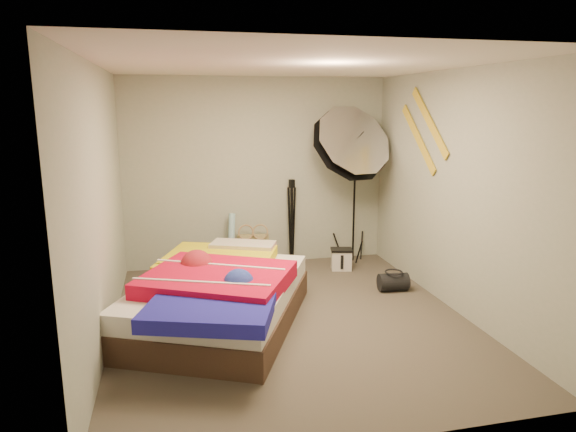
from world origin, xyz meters
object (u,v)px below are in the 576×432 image
object	(u,v)px
camera_case	(341,260)
bed	(219,295)
wrapping_roll	(231,241)
photo_umbrella	(349,146)
tote_bag	(253,250)
camera_tripod	(292,216)
duffel_bag	(393,282)

from	to	relation	value
camera_case	bed	world-z (taller)	bed
camera_case	bed	size ratio (longest dim) A/B	0.10
wrapping_roll	photo_umbrella	distance (m)	1.99
tote_bag	bed	bearing A→B (deg)	-103.32
camera_case	photo_umbrella	distance (m)	1.50
bed	camera_case	bearing A→B (deg)	38.35
wrapping_roll	bed	world-z (taller)	wrapping_roll
camera_case	photo_umbrella	bearing A→B (deg)	66.31
camera_tripod	bed	bearing A→B (deg)	-122.85
wrapping_roll	duffel_bag	bearing A→B (deg)	-35.74
wrapping_roll	duffel_bag	distance (m)	2.17
tote_bag	camera_tripod	size ratio (longest dim) A/B	0.37
bed	photo_umbrella	bearing A→B (deg)	39.74
camera_case	photo_umbrella	size ratio (longest dim) A/B	0.12
camera_case	duffel_bag	xyz separation A→B (m)	(0.34, -0.89, -0.03)
wrapping_roll	camera_tripod	size ratio (longest dim) A/B	0.64
photo_umbrella	camera_tripod	xyz separation A→B (m)	(-0.71, 0.25, -0.95)
camera_case	camera_tripod	xyz separation A→B (m)	(-0.57, 0.43, 0.54)
tote_bag	photo_umbrella	size ratio (longest dim) A/B	0.19
duffel_bag	photo_umbrella	distance (m)	1.86
wrapping_roll	bed	bearing A→B (deg)	-100.76
tote_bag	camera_tripod	xyz separation A→B (m)	(0.53, -0.01, 0.45)
tote_bag	camera_case	distance (m)	1.20
tote_bag	duffel_bag	bearing A→B (deg)	-36.81
camera_tripod	duffel_bag	bearing A→B (deg)	-55.39
wrapping_roll	camera_case	size ratio (longest dim) A/B	2.85
tote_bag	bed	xyz separation A→B (m)	(-0.63, -1.82, 0.09)
duffel_bag	photo_umbrella	xyz separation A→B (m)	(-0.21, 1.07, 1.51)
wrapping_roll	camera_case	bearing A→B (deg)	-14.63
wrapping_roll	photo_umbrella	world-z (taller)	photo_umbrella
tote_bag	bed	size ratio (longest dim) A/B	0.17
duffel_bag	bed	bearing A→B (deg)	-162.59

